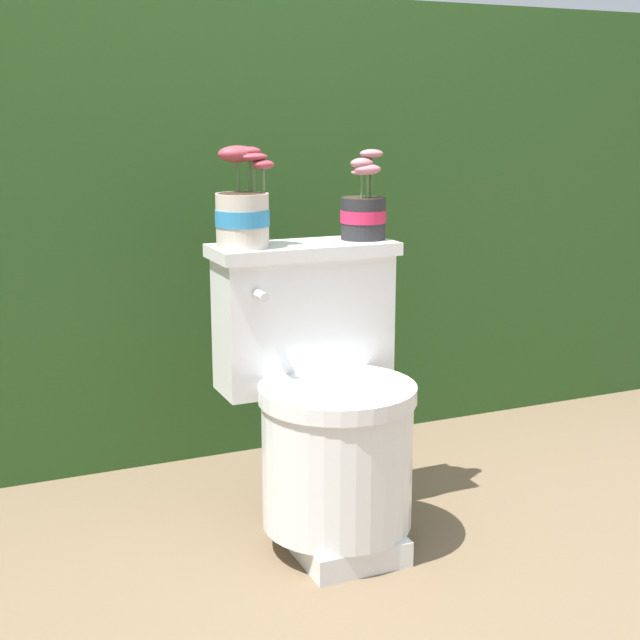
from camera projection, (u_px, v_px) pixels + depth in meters
The scene contains 5 objects.
ground_plane at pixel (321, 557), 2.00m from camera, with size 12.00×12.00×0.00m, color brown.
hedge_backdrop at pixel (175, 215), 2.93m from camera, with size 4.21×1.04×1.29m.
toilet at pixel (325, 410), 2.05m from camera, with size 0.44×0.46×0.68m.
potted_plant_left at pixel (243, 210), 2.00m from camera, with size 0.14×0.12×0.23m.
potted_plant_midleft at pixel (364, 210), 2.13m from camera, with size 0.11×0.11×0.21m.
Camera 1 is at (-0.73, -1.68, 0.97)m, focal length 50.00 mm.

